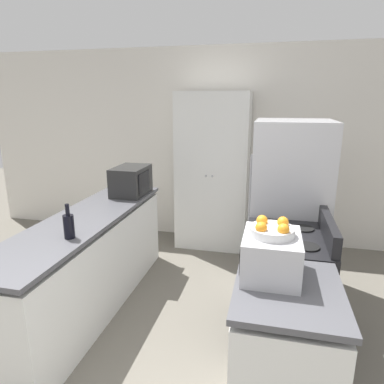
{
  "coord_description": "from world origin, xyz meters",
  "views": [
    {
      "loc": [
        0.74,
        -1.31,
        1.91
      ],
      "look_at": [
        0.0,
        1.81,
        1.05
      ],
      "focal_mm": 32.0,
      "sensor_mm": 36.0,
      "label": 1
    }
  ],
  "objects_px": {
    "pantry_cabinet": "(213,172)",
    "refrigerator": "(288,209)",
    "wine_bottle": "(69,226)",
    "stove": "(284,287)",
    "microwave": "(131,181)",
    "fruit_bowl": "(272,230)",
    "toaster_oven": "(271,255)"
  },
  "relations": [
    {
      "from": "stove",
      "to": "refrigerator",
      "type": "height_order",
      "value": "refrigerator"
    },
    {
      "from": "microwave",
      "to": "refrigerator",
      "type": "bearing_deg",
      "value": -1.85
    },
    {
      "from": "pantry_cabinet",
      "to": "toaster_oven",
      "type": "distance_m",
      "value": 2.54
    },
    {
      "from": "wine_bottle",
      "to": "fruit_bowl",
      "type": "xyz_separation_m",
      "value": [
        1.48,
        -0.24,
        0.19
      ]
    },
    {
      "from": "stove",
      "to": "microwave",
      "type": "distance_m",
      "value": 1.96
    },
    {
      "from": "stove",
      "to": "refrigerator",
      "type": "bearing_deg",
      "value": 87.55
    },
    {
      "from": "pantry_cabinet",
      "to": "fruit_bowl",
      "type": "xyz_separation_m",
      "value": [
        0.77,
        -2.43,
        0.18
      ]
    },
    {
      "from": "microwave",
      "to": "wine_bottle",
      "type": "bearing_deg",
      "value": -88.14
    },
    {
      "from": "stove",
      "to": "toaster_oven",
      "type": "relative_size",
      "value": 2.58
    },
    {
      "from": "refrigerator",
      "to": "wine_bottle",
      "type": "height_order",
      "value": "refrigerator"
    },
    {
      "from": "wine_bottle",
      "to": "fruit_bowl",
      "type": "bearing_deg",
      "value": -9.08
    },
    {
      "from": "pantry_cabinet",
      "to": "refrigerator",
      "type": "height_order",
      "value": "pantry_cabinet"
    },
    {
      "from": "stove",
      "to": "toaster_oven",
      "type": "bearing_deg",
      "value": -101.04
    },
    {
      "from": "pantry_cabinet",
      "to": "refrigerator",
      "type": "distance_m",
      "value": 1.34
    },
    {
      "from": "stove",
      "to": "wine_bottle",
      "type": "height_order",
      "value": "wine_bottle"
    },
    {
      "from": "microwave",
      "to": "wine_bottle",
      "type": "relative_size",
      "value": 1.8
    },
    {
      "from": "refrigerator",
      "to": "pantry_cabinet",
      "type": "bearing_deg",
      "value": 134.29
    },
    {
      "from": "microwave",
      "to": "fruit_bowl",
      "type": "distance_m",
      "value": 2.16
    },
    {
      "from": "wine_bottle",
      "to": "toaster_oven",
      "type": "height_order",
      "value": "wine_bottle"
    },
    {
      "from": "pantry_cabinet",
      "to": "wine_bottle",
      "type": "xyz_separation_m",
      "value": [
        -0.72,
        -2.19,
        -0.01
      ]
    },
    {
      "from": "pantry_cabinet",
      "to": "fruit_bowl",
      "type": "relative_size",
      "value": 7.83
    },
    {
      "from": "fruit_bowl",
      "to": "refrigerator",
      "type": "bearing_deg",
      "value": 83.59
    },
    {
      "from": "wine_bottle",
      "to": "stove",
      "type": "bearing_deg",
      "value": 14.49
    },
    {
      "from": "wine_bottle",
      "to": "toaster_oven",
      "type": "bearing_deg",
      "value": -8.99
    },
    {
      "from": "stove",
      "to": "refrigerator",
      "type": "relative_size",
      "value": 0.61
    },
    {
      "from": "stove",
      "to": "fruit_bowl",
      "type": "distance_m",
      "value": 0.99
    },
    {
      "from": "refrigerator",
      "to": "fruit_bowl",
      "type": "distance_m",
      "value": 1.51
    },
    {
      "from": "microwave",
      "to": "toaster_oven",
      "type": "relative_size",
      "value": 1.18
    },
    {
      "from": "pantry_cabinet",
      "to": "refrigerator",
      "type": "xyz_separation_m",
      "value": [
        0.93,
        -0.96,
        -0.14
      ]
    },
    {
      "from": "fruit_bowl",
      "to": "pantry_cabinet",
      "type": "bearing_deg",
      "value": 107.59
    },
    {
      "from": "stove",
      "to": "wine_bottle",
      "type": "xyz_separation_m",
      "value": [
        -1.61,
        -0.42,
        0.54
      ]
    },
    {
      "from": "stove",
      "to": "toaster_oven",
      "type": "distance_m",
      "value": 0.87
    }
  ]
}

